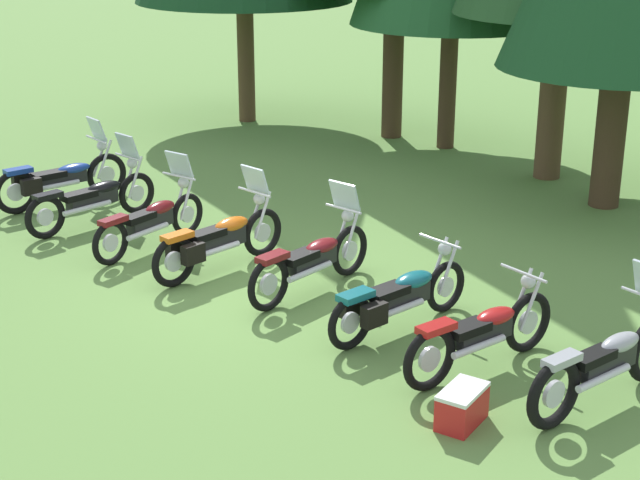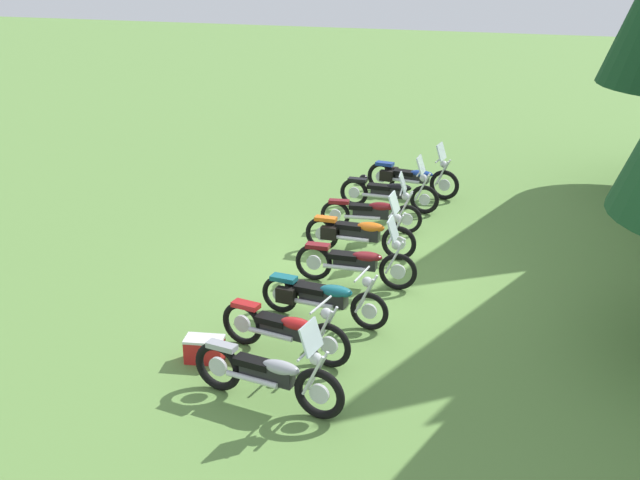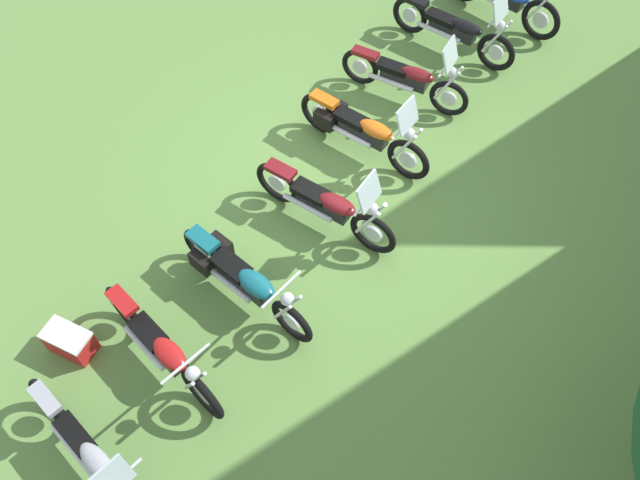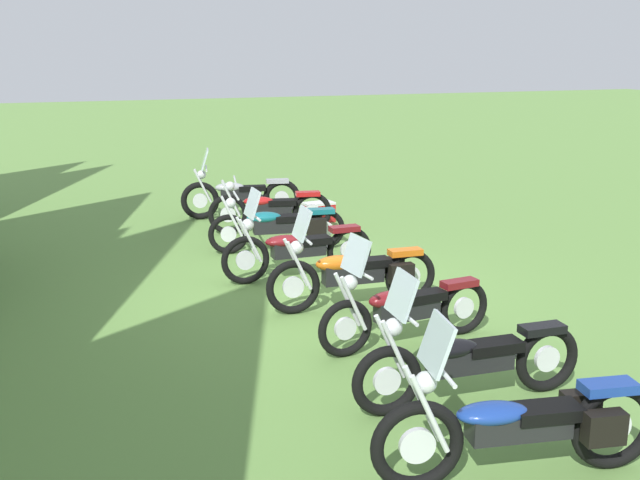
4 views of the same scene
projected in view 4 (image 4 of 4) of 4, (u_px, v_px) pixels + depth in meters
ground_plane at (327, 290)px, 10.60m from camera, size 80.00×80.00×0.00m
motorcycle_0 at (522, 423)px, 5.89m from camera, size 0.83×2.36×1.38m
motorcycle_1 at (467, 359)px, 7.15m from camera, size 0.61×2.37×1.35m
motorcycle_2 at (404, 307)px, 8.55m from camera, size 0.65×2.21×1.34m
motorcycle_3 at (355, 272)px, 9.81m from camera, size 0.65×2.31×1.36m
motorcycle_4 at (296, 248)px, 11.03m from camera, size 0.60×2.30×1.36m
motorcycle_5 at (280, 225)px, 12.54m from camera, size 0.76×2.28×0.98m
motorcycle_6 at (270, 208)px, 13.79m from camera, size 0.72×2.22×1.01m
motorcycle_7 at (239, 195)px, 14.95m from camera, size 0.72×2.33×1.38m
picnic_cooler at (319, 212)px, 14.68m from camera, size 0.42×0.63×0.39m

